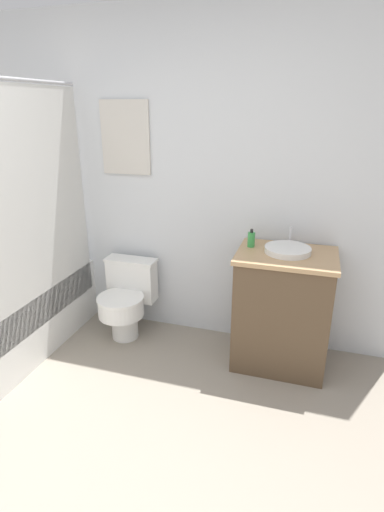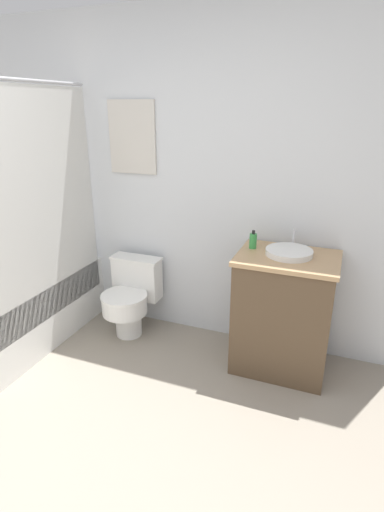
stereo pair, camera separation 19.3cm
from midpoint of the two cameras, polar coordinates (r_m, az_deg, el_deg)
name	(u,v)px [view 2 (the right image)]	position (r m, az deg, el deg)	size (l,w,h in m)	color
wall_back	(175,182)	(3.19, -0.67, 10.51)	(3.60, 0.07, 2.50)	silver
shower_area	(30,304)	(3.46, -20.73, -6.47)	(0.56, 1.31, 1.98)	white
toilet	(131,296)	(3.36, -7.14, -5.69)	(0.43, 0.49, 0.63)	white
vanity	(283,313)	(2.96, 14.74, -7.90)	(0.68, 0.52, 0.87)	brown
sink	(289,252)	(2.80, 15.64, 0.51)	(0.32, 0.35, 0.13)	white
soap_bottle	(253,241)	(2.86, 10.63, 2.14)	(0.05, 0.05, 0.13)	green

